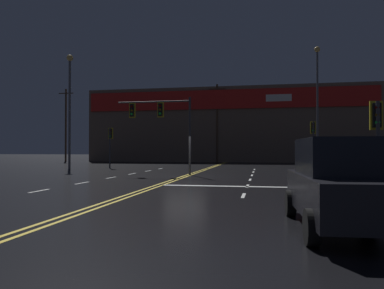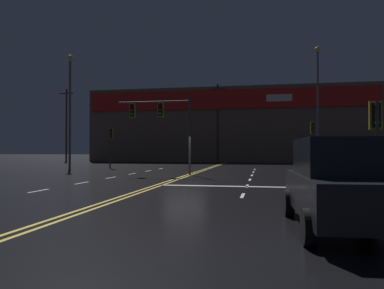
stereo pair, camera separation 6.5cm
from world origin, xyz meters
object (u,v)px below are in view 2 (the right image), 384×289
object	(u,v)px
traffic_signal_corner_northeast	(313,134)
parked_car	(342,183)
streetlight_median_approach	(70,96)
traffic_signal_corner_southeast	(376,127)
streetlight_far_right	(318,92)
traffic_signal_median	(159,116)
traffic_signal_corner_northwest	(111,138)

from	to	relation	value
traffic_signal_corner_northeast	parked_car	world-z (taller)	traffic_signal_corner_northeast
traffic_signal_corner_northeast	streetlight_median_approach	xyz separation A→B (m)	(-20.51, -1.15, 3.43)
traffic_signal_corner_southeast	streetlight_median_approach	size ratio (longest dim) A/B	0.33
streetlight_median_approach	traffic_signal_corner_southeast	bearing A→B (deg)	-38.61
streetlight_far_right	traffic_signal_corner_southeast	bearing A→B (deg)	-93.44
traffic_signal_median	traffic_signal_corner_southeast	world-z (taller)	traffic_signal_median
traffic_signal_corner_northeast	parked_car	xyz separation A→B (m)	(-2.32, -22.96, -1.93)
streetlight_median_approach	streetlight_far_right	bearing A→B (deg)	21.27
streetlight_far_right	traffic_signal_corner_northeast	bearing A→B (deg)	-100.47
traffic_signal_corner_northwest	parked_car	bearing A→B (deg)	-57.08
traffic_signal_corner_northeast	parked_car	size ratio (longest dim) A/B	0.89
parked_car	streetlight_far_right	bearing A→B (deg)	83.08
streetlight_median_approach	streetlight_far_right	world-z (taller)	streetlight_far_right
streetlight_median_approach	parked_car	size ratio (longest dim) A/B	2.27
traffic_signal_median	streetlight_far_right	bearing A→B (deg)	50.84
traffic_signal_corner_southeast	parked_car	world-z (taller)	traffic_signal_corner_southeast
streetlight_far_right	parked_car	distance (m)	31.21
traffic_signal_median	traffic_signal_corner_southeast	size ratio (longest dim) A/B	1.52
traffic_signal_corner_northwest	streetlight_far_right	distance (m)	20.54
traffic_signal_corner_northwest	traffic_signal_corner_northeast	size ratio (longest dim) A/B	0.92
traffic_signal_corner_southeast	traffic_signal_median	bearing A→B (deg)	136.43
traffic_signal_median	traffic_signal_corner_northwest	bearing A→B (deg)	131.17
traffic_signal_corner_southeast	streetlight_median_approach	world-z (taller)	streetlight_median_approach
traffic_signal_median	traffic_signal_corner_northeast	distance (m)	13.02
traffic_signal_corner_northwest	streetlight_median_approach	size ratio (longest dim) A/B	0.36
streetlight_far_right	traffic_signal_median	bearing A→B (deg)	-129.16
streetlight_far_right	parked_car	xyz separation A→B (m)	(-3.68, -30.33, -6.39)
traffic_signal_corner_northeast	traffic_signal_corner_northwest	bearing A→B (deg)	179.41
traffic_signal_median	streetlight_median_approach	bearing A→B (deg)	147.57
streetlight_median_approach	streetlight_far_right	xyz separation A→B (m)	(21.87, 8.52, 1.03)
traffic_signal_corner_southeast	streetlight_median_approach	distance (m)	26.37
traffic_signal_corner_northwest	traffic_signal_corner_southeast	xyz separation A→B (m)	(17.17, -17.61, -0.21)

